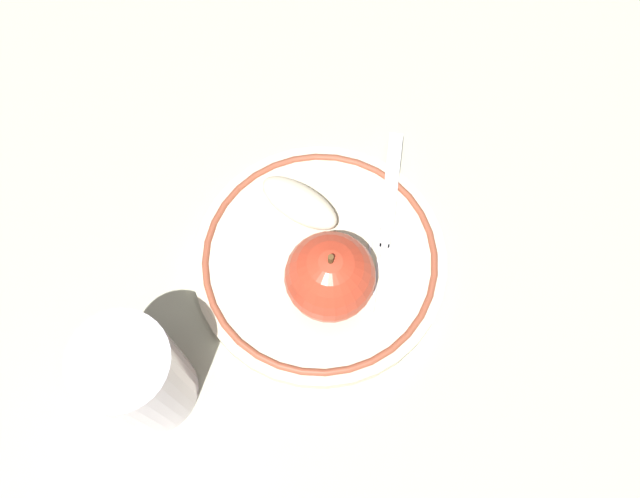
{
  "coord_description": "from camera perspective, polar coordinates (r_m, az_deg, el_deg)",
  "views": [
    {
      "loc": [
        -0.04,
        0.19,
        0.58
      ],
      "look_at": [
        -0.01,
        -0.01,
        0.04
      ],
      "focal_mm": 40.0,
      "sensor_mm": 36.0,
      "label": 1
    }
  ],
  "objects": [
    {
      "name": "apple_slice_front",
      "position": [
        0.6,
        -1.66,
        3.71
      ],
      "size": [
        0.08,
        0.06,
        0.02
      ],
      "primitive_type": "ellipsoid",
      "rotation": [
        0.0,
        0.0,
        5.84
      ],
      "color": "beige",
      "rests_on": "plate"
    },
    {
      "name": "ground_plane",
      "position": [
        0.61,
        -0.93,
        -2.01
      ],
      "size": [
        2.0,
        2.0,
        0.0
      ],
      "primitive_type": "plane",
      "color": "#AFAE98"
    },
    {
      "name": "drinking_glass",
      "position": [
        0.55,
        -14.37,
        -9.85
      ],
      "size": [
        0.07,
        0.07,
        0.11
      ],
      "primitive_type": "cylinder",
      "color": "silver",
      "rests_on": "ground_plane"
    },
    {
      "name": "fork",
      "position": [
        0.61,
        5.44,
        2.72
      ],
      "size": [
        0.03,
        0.17,
        0.0
      ],
      "rotation": [
        0.0,
        0.0,
        1.59
      ],
      "color": "silver",
      "rests_on": "plate"
    },
    {
      "name": "plate",
      "position": [
        0.61,
        -0.0,
        -0.94
      ],
      "size": [
        0.22,
        0.22,
        0.02
      ],
      "color": "beige",
      "rests_on": "ground_plane"
    },
    {
      "name": "apple_red_whole",
      "position": [
        0.55,
        0.81,
        -2.23
      ],
      "size": [
        0.07,
        0.07,
        0.08
      ],
      "color": "#BF3A24",
      "rests_on": "plate"
    }
  ]
}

